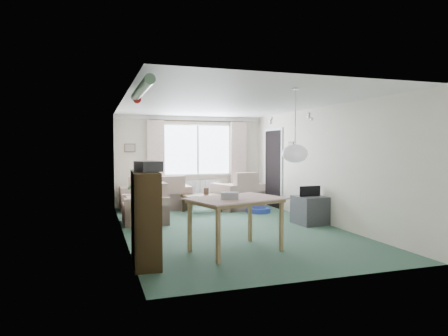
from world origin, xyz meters
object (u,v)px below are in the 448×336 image
object	(u,v)px
sofa	(155,192)
bookshelf	(145,217)
armchair_left	(145,203)
pet_bed	(258,210)
tv_cube	(310,210)
houseplant	(142,198)
dining_table	(236,225)
coffee_table	(202,203)
armchair_corner	(237,190)

from	to	relation	value
sofa	bookshelf	world-z (taller)	bookshelf
armchair_left	pet_bed	size ratio (longest dim) A/B	1.62
armchair_left	bookshelf	xyz separation A→B (m)	(-0.34, -2.90, 0.21)
tv_cube	sofa	bearing A→B (deg)	129.27
houseplant	dining_table	size ratio (longest dim) A/B	0.98
pet_bed	coffee_table	bearing A→B (deg)	156.32
tv_cube	armchair_corner	bearing A→B (deg)	102.67
sofa	coffee_table	bearing A→B (deg)	144.68
sofa	bookshelf	distance (m)	4.72
sofa	armchair_left	size ratio (longest dim) A/B	1.86
coffee_table	dining_table	distance (m)	3.79
tv_cube	coffee_table	bearing A→B (deg)	124.13
sofa	dining_table	size ratio (longest dim) A/B	1.36
sofa	dining_table	distance (m)	4.52
armchair_corner	bookshelf	xyz separation A→B (m)	(-2.83, -4.14, 0.15)
pet_bed	tv_cube	bearing A→B (deg)	-74.70
pet_bed	sofa	bearing A→B (deg)	150.66
armchair_left	houseplant	bearing A→B (deg)	-11.21
sofa	armchair_corner	bearing A→B (deg)	166.09
bookshelf	armchair_left	bearing A→B (deg)	85.85
sofa	armchair_left	distance (m)	1.82
bookshelf	pet_bed	xyz separation A→B (m)	(3.09, 3.37, -0.56)
armchair_left	coffee_table	world-z (taller)	armchair_left
armchair_corner	houseplant	size ratio (longest dim) A/B	0.85
houseplant	dining_table	world-z (taller)	houseplant
armchair_corner	houseplant	world-z (taller)	houseplant
houseplant	bookshelf	bearing A→B (deg)	-95.11
armchair_left	tv_cube	distance (m)	3.41
bookshelf	sofa	bearing A→B (deg)	82.63
sofa	tv_cube	bearing A→B (deg)	133.32
sofa	coffee_table	xyz separation A→B (m)	(1.03, -0.73, -0.22)
dining_table	tv_cube	world-z (taller)	dining_table
armchair_corner	armchair_left	distance (m)	2.78
armchair_left	pet_bed	bearing A→B (deg)	99.52
armchair_left	tv_cube	size ratio (longest dim) A/B	1.48
coffee_table	pet_bed	distance (m)	1.38
sofa	tv_cube	world-z (taller)	sofa
armchair_left	houseplant	size ratio (longest dim) A/B	0.74
sofa	houseplant	distance (m)	2.61
coffee_table	houseplant	world-z (taller)	houseplant
houseplant	pet_bed	distance (m)	3.21
armchair_left	dining_table	size ratio (longest dim) A/B	0.73
armchair_corner	pet_bed	distance (m)	0.92
sofa	armchair_corner	distance (m)	2.08
armchair_corner	tv_cube	world-z (taller)	armchair_corner
coffee_table	dining_table	world-z (taller)	dining_table
pet_bed	armchair_left	bearing A→B (deg)	-170.29
armchair_corner	tv_cube	xyz separation A→B (m)	(0.71, -2.41, -0.19)
houseplant	pet_bed	world-z (taller)	houseplant
tv_cube	armchair_left	bearing A→B (deg)	156.26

